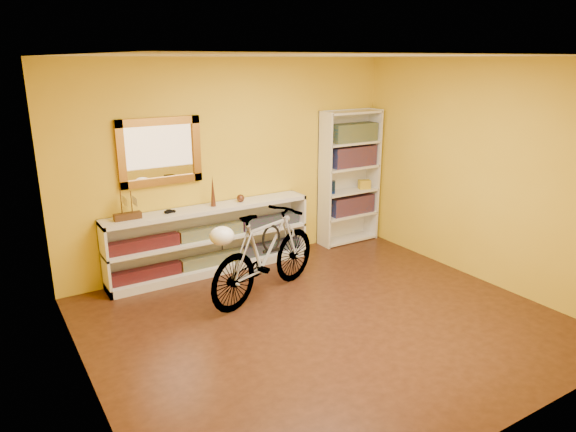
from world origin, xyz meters
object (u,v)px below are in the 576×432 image
console_unit (211,240)px  bookcase (349,178)px  helmet (222,236)px  bicycle (265,253)px

console_unit → bookcase: bearing=0.7°
bookcase → console_unit: bearing=-179.3°
bookcase → helmet: bookcase is taller
bicycle → helmet: bicycle is taller
console_unit → bicycle: bearing=-75.7°
bookcase → bicycle: 2.21m
bookcase → helmet: (-2.54, -1.19, -0.07)m
console_unit → bookcase: (2.17, 0.03, 0.52)m
bookcase → helmet: bearing=-154.9°
bicycle → helmet: bearing=90.0°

